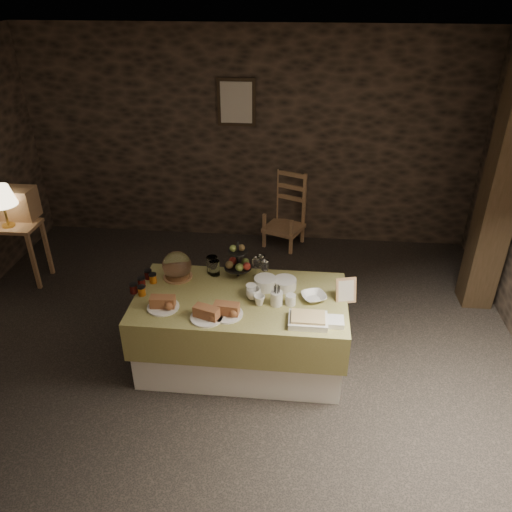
# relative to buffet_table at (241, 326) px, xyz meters

# --- Properties ---
(ground_plane) EXTENTS (5.50, 5.00, 0.01)m
(ground_plane) POSITION_rel_buffet_table_xyz_m (-0.19, -0.00, -0.40)
(ground_plane) COLOR black
(ground_plane) RESTS_ON ground
(room_shell) EXTENTS (5.52, 5.02, 2.60)m
(room_shell) POSITION_rel_buffet_table_xyz_m (-0.19, -0.00, 1.16)
(room_shell) COLOR black
(room_shell) RESTS_ON ground
(buffet_table) EXTENTS (1.78, 0.94, 0.70)m
(buffet_table) POSITION_rel_buffet_table_xyz_m (0.00, 0.00, 0.00)
(buffet_table) COLOR silver
(buffet_table) RESTS_ON ground_plane
(console_table) EXTENTS (0.66, 0.38, 0.70)m
(console_table) POSITION_rel_buffet_table_xyz_m (-2.69, 1.14, 0.17)
(console_table) COLOR olive
(console_table) RESTS_ON ground_plane
(table_lamp) EXTENTS (0.31, 0.31, 0.46)m
(table_lamp) POSITION_rel_buffet_table_xyz_m (-2.64, 1.09, 0.65)
(table_lamp) COLOR #BB923A
(table_lamp) RESTS_ON console_table
(wine_rack) EXTENTS (0.42, 0.26, 0.34)m
(wine_rack) POSITION_rel_buffet_table_xyz_m (-2.64, 1.32, 0.47)
(wine_rack) COLOR olive
(wine_rack) RESTS_ON console_table
(chair) EXTENTS (0.57, 0.56, 0.73)m
(chair) POSITION_rel_buffet_table_xyz_m (0.26, 2.34, 0.01)
(chair) COLOR olive
(chair) RESTS_ON ground_plane
(timber_column) EXTENTS (0.30, 0.30, 2.60)m
(timber_column) POSITION_rel_buffet_table_xyz_m (2.35, 1.20, 0.90)
(timber_column) COLOR black
(timber_column) RESTS_ON ground_plane
(framed_picture) EXTENTS (0.45, 0.04, 0.55)m
(framed_picture) POSITION_rel_buffet_table_xyz_m (-0.34, 2.46, 1.35)
(framed_picture) COLOR black
(framed_picture) RESTS_ON room_shell
(plate_stack_a) EXTENTS (0.19, 0.19, 0.10)m
(plate_stack_a) POSITION_rel_buffet_table_xyz_m (0.19, 0.16, 0.35)
(plate_stack_a) COLOR white
(plate_stack_a) RESTS_ON buffet_table
(plate_stack_b) EXTENTS (0.20, 0.20, 0.08)m
(plate_stack_b) POSITION_rel_buffet_table_xyz_m (0.36, 0.18, 0.34)
(plate_stack_b) COLOR white
(plate_stack_b) RESTS_ON buffet_table
(cutlery_holder) EXTENTS (0.10, 0.10, 0.12)m
(cutlery_holder) POSITION_rel_buffet_table_xyz_m (0.31, -0.07, 0.36)
(cutlery_holder) COLOR white
(cutlery_holder) RESTS_ON buffet_table
(cup_a) EXTENTS (0.13, 0.13, 0.10)m
(cup_a) POSITION_rel_buffet_table_xyz_m (0.11, -0.01, 0.35)
(cup_a) COLOR white
(cup_a) RESTS_ON buffet_table
(cup_b) EXTENTS (0.12, 0.12, 0.09)m
(cup_b) POSITION_rel_buffet_table_xyz_m (0.17, -0.09, 0.34)
(cup_b) COLOR white
(cup_b) RESTS_ON buffet_table
(mug_c) EXTENTS (0.09, 0.09, 0.09)m
(mug_c) POSITION_rel_buffet_table_xyz_m (0.09, 0.05, 0.35)
(mug_c) COLOR white
(mug_c) RESTS_ON buffet_table
(mug_d) EXTENTS (0.08, 0.08, 0.09)m
(mug_d) POSITION_rel_buffet_table_xyz_m (0.42, -0.06, 0.34)
(mug_d) COLOR white
(mug_d) RESTS_ON buffet_table
(bowl) EXTENTS (0.26, 0.26, 0.05)m
(bowl) POSITION_rel_buffet_table_xyz_m (0.61, 0.03, 0.32)
(bowl) COLOR white
(bowl) RESTS_ON buffet_table
(cake_dome) EXTENTS (0.26, 0.26, 0.26)m
(cake_dome) POSITION_rel_buffet_table_xyz_m (-0.60, 0.26, 0.40)
(cake_dome) COLOR olive
(cake_dome) RESTS_ON buffet_table
(fruit_stand) EXTENTS (0.25, 0.25, 0.35)m
(fruit_stand) POSITION_rel_buffet_table_xyz_m (-0.06, 0.33, 0.44)
(fruit_stand) COLOR black
(fruit_stand) RESTS_ON buffet_table
(bread_platter_left) EXTENTS (0.26, 0.26, 0.11)m
(bread_platter_left) POSITION_rel_buffet_table_xyz_m (-0.60, -0.21, 0.34)
(bread_platter_left) COLOR white
(bread_platter_left) RESTS_ON buffet_table
(bread_platter_center) EXTENTS (0.26, 0.26, 0.11)m
(bread_platter_center) POSITION_rel_buffet_table_xyz_m (-0.23, -0.32, 0.34)
(bread_platter_center) COLOR white
(bread_platter_center) RESTS_ON buffet_table
(bread_platter_right) EXTENTS (0.26, 0.26, 0.11)m
(bread_platter_right) POSITION_rel_buffet_table_xyz_m (-0.08, -0.25, 0.34)
(bread_platter_right) COLOR white
(bread_platter_right) RESTS_ON buffet_table
(jam_jars) EXTENTS (0.18, 0.32, 0.07)m
(jam_jars) POSITION_rel_buffet_table_xyz_m (-0.85, 0.08, 0.34)
(jam_jars) COLOR #4E1210
(jam_jars) RESTS_ON buffet_table
(tart_dish) EXTENTS (0.30, 0.22, 0.07)m
(tart_dish) POSITION_rel_buffet_table_xyz_m (0.56, -0.30, 0.33)
(tart_dish) COLOR white
(tart_dish) RESTS_ON buffet_table
(square_dish) EXTENTS (0.14, 0.14, 0.04)m
(square_dish) POSITION_rel_buffet_table_xyz_m (0.77, -0.29, 0.32)
(square_dish) COLOR white
(square_dish) RESTS_ON buffet_table
(menu_frame) EXTENTS (0.18, 0.11, 0.22)m
(menu_frame) POSITION_rel_buffet_table_xyz_m (0.87, 0.05, 0.39)
(menu_frame) COLOR olive
(menu_frame) RESTS_ON buffet_table
(storage_jar_a) EXTENTS (0.10, 0.10, 0.16)m
(storage_jar_a) POSITION_rel_buffet_table_xyz_m (-0.30, 0.37, 0.38)
(storage_jar_a) COLOR white
(storage_jar_a) RESTS_ON buffet_table
(storage_jar_b) EXTENTS (0.09, 0.09, 0.14)m
(storage_jar_b) POSITION_rel_buffet_table_xyz_m (-0.27, 0.33, 0.37)
(storage_jar_b) COLOR white
(storage_jar_b) RESTS_ON buffet_table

